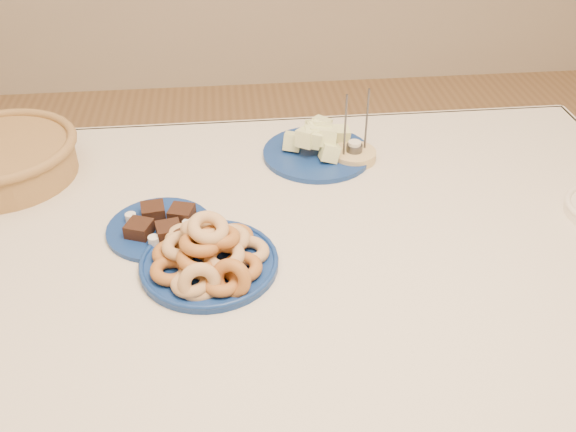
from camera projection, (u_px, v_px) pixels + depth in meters
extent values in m
cylinder|color=brown|center=(24.00, 281.00, 1.80)|extent=(0.06, 0.06, 0.72)
cylinder|color=brown|center=(504.00, 249.00, 1.92)|extent=(0.06, 0.06, 0.72)
cube|color=beige|center=(285.00, 246.00, 1.32)|extent=(1.70, 1.10, 0.02)
cube|color=beige|center=(266.00, 164.00, 1.84)|extent=(1.70, 0.01, 0.28)
cylinder|color=navy|center=(209.00, 264.00, 1.24)|extent=(0.28, 0.28, 0.01)
torus|color=navy|center=(209.00, 261.00, 1.24)|extent=(0.28, 0.28, 0.01)
torus|color=#B4804B|center=(250.00, 250.00, 1.25)|extent=(0.10, 0.10, 0.03)
torus|color=brown|center=(234.00, 237.00, 1.28)|extent=(0.11, 0.11, 0.03)
torus|color=brown|center=(211.00, 233.00, 1.29)|extent=(0.10, 0.10, 0.03)
torus|color=#B4804B|center=(185.00, 238.00, 1.28)|extent=(0.09, 0.09, 0.03)
torus|color=brown|center=(172.00, 253.00, 1.24)|extent=(0.08, 0.09, 0.02)
torus|color=brown|center=(171.00, 271.00, 1.20)|extent=(0.10, 0.10, 0.03)
torus|color=#B4804B|center=(192.00, 282.00, 1.17)|extent=(0.10, 0.10, 0.03)
torus|color=brown|center=(221.00, 281.00, 1.17)|extent=(0.11, 0.10, 0.03)
torus|color=brown|center=(242.00, 268.00, 1.20)|extent=(0.11, 0.11, 0.03)
torus|color=#B4804B|center=(230.00, 238.00, 1.24)|extent=(0.11, 0.11, 0.03)
torus|color=brown|center=(204.00, 232.00, 1.25)|extent=(0.10, 0.10, 0.03)
torus|color=#B4804B|center=(182.00, 246.00, 1.22)|extent=(0.11, 0.11, 0.03)
torus|color=brown|center=(197.00, 260.00, 1.18)|extent=(0.09, 0.09, 0.05)
torus|color=#B4804B|center=(224.00, 256.00, 1.20)|extent=(0.11, 0.11, 0.04)
torus|color=brown|center=(220.00, 236.00, 1.21)|extent=(0.11, 0.11, 0.04)
torus|color=#B4804B|center=(201.00, 230.00, 1.22)|extent=(0.11, 0.11, 0.05)
torus|color=brown|center=(200.00, 244.00, 1.19)|extent=(0.11, 0.11, 0.04)
torus|color=#B4804B|center=(208.00, 228.00, 1.19)|extent=(0.11, 0.11, 0.05)
torus|color=#B4804B|center=(199.00, 283.00, 1.15)|extent=(0.08, 0.06, 0.08)
torus|color=brown|center=(231.00, 279.00, 1.16)|extent=(0.09, 0.08, 0.08)
cylinder|color=navy|center=(317.00, 154.00, 1.59)|extent=(0.36, 0.36, 0.01)
cube|color=#D4E28F|center=(292.00, 141.00, 1.59)|extent=(0.05, 0.06, 0.05)
cube|color=#D4E28F|center=(317.00, 133.00, 1.56)|extent=(0.05, 0.06, 0.05)
cube|color=#D4E28F|center=(328.00, 137.00, 1.54)|extent=(0.05, 0.05, 0.05)
cube|color=#D4E28F|center=(312.00, 137.00, 1.54)|extent=(0.05, 0.05, 0.05)
cube|color=#D4E28F|center=(316.00, 129.00, 1.57)|extent=(0.06, 0.06, 0.06)
cube|color=#D4E28F|center=(329.00, 152.00, 1.54)|extent=(0.05, 0.05, 0.06)
cube|color=#D4E28F|center=(315.00, 133.00, 1.56)|extent=(0.05, 0.05, 0.05)
cube|color=#D4E28F|center=(318.00, 133.00, 1.56)|extent=(0.06, 0.06, 0.05)
cube|color=#D4E28F|center=(323.00, 131.00, 1.57)|extent=(0.05, 0.05, 0.05)
cube|color=#D4E28F|center=(340.00, 135.00, 1.61)|extent=(0.05, 0.05, 0.05)
cube|color=#D4E28F|center=(321.00, 126.00, 1.59)|extent=(0.06, 0.06, 0.05)
cube|color=#D4E28F|center=(306.00, 138.00, 1.54)|extent=(0.06, 0.06, 0.05)
cube|color=#D4E28F|center=(315.00, 135.00, 1.55)|extent=(0.05, 0.05, 0.05)
cylinder|color=navy|center=(160.00, 228.00, 1.34)|extent=(0.24, 0.24, 0.01)
cube|color=black|center=(139.00, 229.00, 1.31)|extent=(0.06, 0.06, 0.03)
cube|color=black|center=(169.00, 231.00, 1.30)|extent=(0.06, 0.06, 0.03)
cube|color=black|center=(153.00, 211.00, 1.36)|extent=(0.06, 0.06, 0.03)
cube|color=black|center=(182.00, 214.00, 1.35)|extent=(0.06, 0.06, 0.03)
cylinder|color=silver|center=(131.00, 218.00, 1.34)|extent=(0.03, 0.03, 0.02)
cylinder|color=silver|center=(154.00, 241.00, 1.28)|extent=(0.03, 0.03, 0.02)
cylinder|color=silver|center=(188.00, 225.00, 1.32)|extent=(0.03, 0.03, 0.02)
cylinder|color=brown|center=(2.00, 161.00, 1.50)|extent=(0.44, 0.44, 0.08)
cylinder|color=tan|center=(354.00, 155.00, 1.57)|extent=(0.14, 0.14, 0.03)
cylinder|color=#46454B|center=(354.00, 148.00, 1.56)|extent=(0.05, 0.05, 0.02)
cylinder|color=silver|center=(355.00, 143.00, 1.55)|extent=(0.04, 0.04, 0.01)
cylinder|color=#46454B|center=(345.00, 125.00, 1.51)|extent=(0.01, 0.01, 0.16)
cylinder|color=#46454B|center=(367.00, 119.00, 1.53)|extent=(0.01, 0.01, 0.16)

